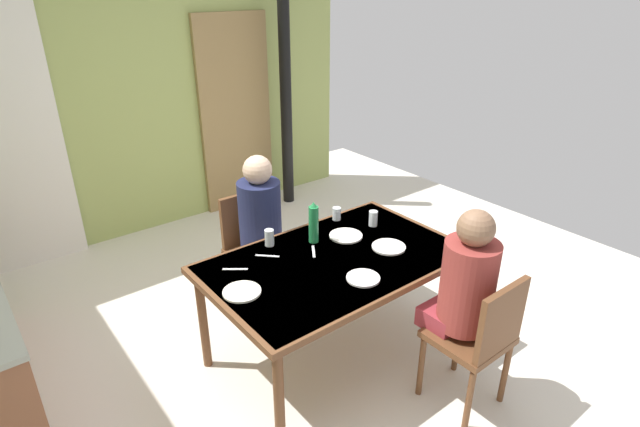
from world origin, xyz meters
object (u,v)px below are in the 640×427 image
Objects in this scene: person_near_diner at (466,282)px; person_far_diner at (261,216)px; chair_near_diner at (480,336)px; dining_table at (335,267)px; chair_far_diner at (253,244)px; water_bottle_green_near at (314,223)px.

person_near_diner is 1.48m from person_far_diner.
person_near_diner reaches higher than chair_near_diner.
dining_table is 0.87m from chair_far_diner.
person_near_diner reaches higher than dining_table.
person_near_diner reaches higher than water_bottle_green_near.
dining_table is 0.93m from chair_near_diner.
chair_far_diner is at bearing 95.73° from dining_table.
chair_near_diner and chair_far_diner have the same top height.
dining_table is 0.32m from water_bottle_green_near.
water_bottle_green_near reaches higher than chair_far_diner.
person_far_diner reaches higher than chair_near_diner.
person_near_diner is at bearing 106.63° from person_far_diner.
person_near_diner and person_far_diner have the same top height.
person_near_diner is at bearing -72.44° from water_bottle_green_near.
chair_far_diner is (-0.42, 1.69, 0.00)m from chair_near_diner.
person_near_diner is at bearing 105.24° from chair_far_diner.
water_bottle_green_near is (0.12, -0.45, 0.08)m from person_far_diner.
chair_near_diner is 1.74m from chair_far_diner.
person_near_diner is 2.73× the size of water_bottle_green_near.
person_near_diner is at bearing 90.00° from chair_near_diner.
water_bottle_green_near is at bearing 82.79° from dining_table.
chair_near_diner is 1.63m from person_far_diner.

